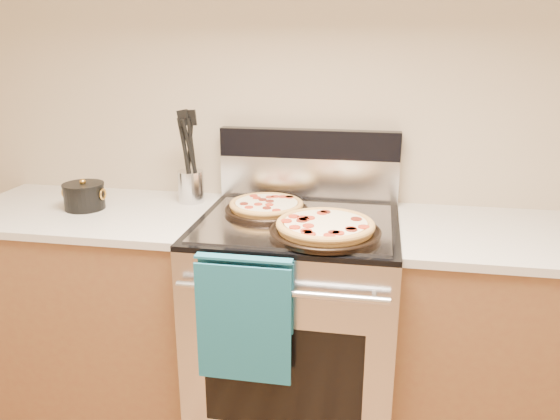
% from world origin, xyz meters
% --- Properties ---
extents(wall_back, '(4.00, 0.00, 4.00)m').
position_xyz_m(wall_back, '(0.00, 2.00, 1.35)').
color(wall_back, tan).
rests_on(wall_back, ground).
extents(range_body, '(0.76, 0.68, 0.90)m').
position_xyz_m(range_body, '(0.00, 1.65, 0.45)').
color(range_body, '#B7B7BC').
rests_on(range_body, ground).
extents(oven_window, '(0.56, 0.01, 0.40)m').
position_xyz_m(oven_window, '(0.00, 1.31, 0.45)').
color(oven_window, black).
rests_on(oven_window, range_body).
extents(cooktop, '(0.76, 0.68, 0.02)m').
position_xyz_m(cooktop, '(0.00, 1.65, 0.91)').
color(cooktop, black).
rests_on(cooktop, range_body).
extents(backsplash_lower, '(0.76, 0.06, 0.18)m').
position_xyz_m(backsplash_lower, '(0.00, 1.96, 1.01)').
color(backsplash_lower, silver).
rests_on(backsplash_lower, cooktop).
extents(backsplash_upper, '(0.76, 0.06, 0.12)m').
position_xyz_m(backsplash_upper, '(0.00, 1.96, 1.16)').
color(backsplash_upper, black).
rests_on(backsplash_upper, backsplash_lower).
extents(oven_handle, '(0.70, 0.03, 0.03)m').
position_xyz_m(oven_handle, '(0.00, 1.27, 0.80)').
color(oven_handle, silver).
rests_on(oven_handle, range_body).
extents(dish_towel, '(0.32, 0.05, 0.42)m').
position_xyz_m(dish_towel, '(-0.12, 1.27, 0.70)').
color(dish_towel, '#176873').
rests_on(dish_towel, oven_handle).
extents(foil_sheet, '(0.70, 0.55, 0.01)m').
position_xyz_m(foil_sheet, '(0.00, 1.62, 0.92)').
color(foil_sheet, gray).
rests_on(foil_sheet, cooktop).
extents(cabinet_left, '(1.00, 0.62, 0.88)m').
position_xyz_m(cabinet_left, '(-0.88, 1.68, 0.44)').
color(cabinet_left, brown).
rests_on(cabinet_left, ground).
extents(countertop_left, '(1.02, 0.64, 0.03)m').
position_xyz_m(countertop_left, '(-0.88, 1.68, 0.90)').
color(countertop_left, '#B9B2A6').
rests_on(countertop_left, cabinet_left).
extents(cabinet_right, '(1.00, 0.62, 0.88)m').
position_xyz_m(cabinet_right, '(0.88, 1.68, 0.44)').
color(cabinet_right, brown).
rests_on(cabinet_right, ground).
extents(countertop_right, '(1.02, 0.64, 0.03)m').
position_xyz_m(countertop_right, '(0.88, 1.68, 0.90)').
color(countertop_right, '#B9B2A6').
rests_on(countertop_right, cabinet_right).
extents(pepperoni_pizza_back, '(0.38, 0.38, 0.04)m').
position_xyz_m(pepperoni_pizza_back, '(-0.14, 1.72, 0.95)').
color(pepperoni_pizza_back, '#C08A3A').
rests_on(pepperoni_pizza_back, foil_sheet).
extents(pepperoni_pizza_front, '(0.49, 0.49, 0.05)m').
position_xyz_m(pepperoni_pizza_front, '(0.12, 1.50, 0.95)').
color(pepperoni_pizza_front, '#C08A3A').
rests_on(pepperoni_pizza_front, foil_sheet).
extents(utensil_crock, '(0.13, 0.13, 0.14)m').
position_xyz_m(utensil_crock, '(-0.49, 1.85, 0.98)').
color(utensil_crock, silver).
rests_on(utensil_crock, countertop_left).
extents(saucepan, '(0.16, 0.16, 0.10)m').
position_xyz_m(saucepan, '(-0.89, 1.68, 0.96)').
color(saucepan, black).
rests_on(saucepan, countertop_left).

